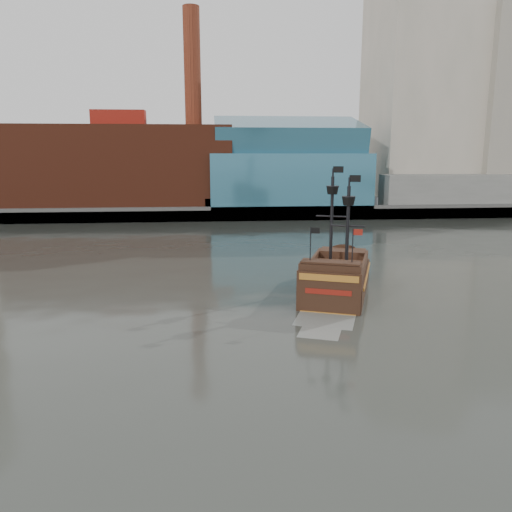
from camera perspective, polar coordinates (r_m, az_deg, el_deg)
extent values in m
plane|color=#282A25|center=(30.28, 4.94, -11.96)|extent=(400.00, 400.00, 0.00)
cube|color=slate|center=(119.89, -2.82, 6.39)|extent=(220.00, 60.00, 2.00)
cube|color=#4C4C49|center=(90.56, -2.01, 4.85)|extent=(220.00, 1.00, 2.60)
cube|color=maroon|center=(100.74, -15.15, 9.83)|extent=(42.00, 18.00, 15.00)
cube|color=#316B83|center=(98.56, 3.60, 8.72)|extent=(30.00, 16.00, 10.00)
cube|color=#C2B3A0|center=(117.05, 18.31, 17.47)|extent=(20.00, 22.00, 46.00)
cube|color=gray|center=(121.32, 27.04, 14.69)|extent=(18.00, 18.00, 38.00)
cube|color=#C2B3A0|center=(136.84, 19.49, 17.75)|extent=(24.00, 20.00, 52.00)
cube|color=slate|center=(107.54, 24.52, 6.88)|extent=(40.00, 6.00, 6.00)
cylinder|color=maroon|center=(102.54, -7.29, 20.54)|extent=(3.20, 3.20, 22.00)
cube|color=#316B83|center=(98.47, 3.66, 13.37)|extent=(28.00, 14.94, 8.78)
cube|color=black|center=(44.87, 9.21, -3.32)|extent=(8.95, 13.11, 2.62)
cube|color=#55351F|center=(44.52, 9.27, -1.50)|extent=(8.06, 11.80, 0.30)
cube|color=black|center=(49.16, 9.88, 0.15)|extent=(4.86, 3.77, 1.01)
cube|color=black|center=(39.27, 8.50, -2.13)|extent=(5.06, 3.19, 1.82)
cube|color=black|center=(38.80, 8.26, -4.76)|extent=(4.72, 1.96, 4.04)
cube|color=#B06C22|center=(38.24, 8.31, -2.50)|extent=(4.29, 1.66, 0.50)
cube|color=maroon|center=(38.52, 8.26, -4.10)|extent=(3.34, 1.31, 0.40)
cylinder|color=black|center=(45.35, 8.63, 4.01)|extent=(0.36, 0.36, 7.87)
cylinder|color=black|center=(41.95, 10.41, 2.91)|extent=(0.36, 0.36, 7.27)
cone|color=black|center=(45.07, 8.73, 7.45)|extent=(1.43, 1.43, 0.71)
cone|color=black|center=(41.65, 10.54, 6.21)|extent=(1.43, 1.43, 0.71)
cube|color=black|center=(44.93, 9.39, 9.73)|extent=(0.86, 0.35, 0.56)
cube|color=black|center=(41.49, 11.26, 8.68)|extent=(0.86, 0.35, 0.56)
cube|color=gray|center=(37.55, 7.89, -7.24)|extent=(5.29, 4.90, 0.02)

